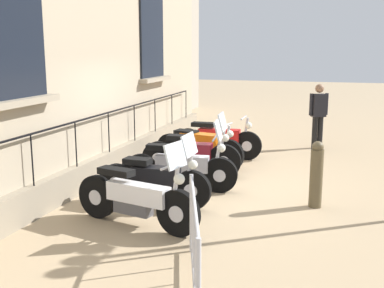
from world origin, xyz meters
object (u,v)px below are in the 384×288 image
Objects in this scene: motorcycle_black at (155,181)px; motorcycle_silver at (181,168)px; motorcycle_maroon at (192,155)px; crowd_barrier at (194,243)px; motorcycle_red at (217,140)px; pedestrian_standing at (318,112)px; bollard at (316,174)px; motorcycle_orange at (199,147)px; motorcycle_white at (137,198)px.

motorcycle_silver is at bearing 81.57° from motorcycle_black.
motorcycle_maroon reaches higher than crowd_barrier.
motorcycle_red is 3.01m from pedestrian_standing.
motorcycle_silver is 2.49m from bollard.
motorcycle_orange is 1.90× the size of bollard.
motorcycle_white reaches higher than crowd_barrier.
motorcycle_black is at bearing -92.22° from motorcycle_red.
motorcycle_silver is at bearing -85.00° from motorcycle_maroon.
motorcycle_white is 2.12m from crowd_barrier.
motorcycle_red is at bearing 89.60° from motorcycle_white.
motorcycle_maroon is at bearing 95.00° from motorcycle_silver.
motorcycle_black is 6.20m from pedestrian_standing.
bollard is (2.61, 0.70, 0.14)m from motorcycle_black.
pedestrian_standing is (2.43, 2.90, 0.50)m from motorcycle_orange.
motorcycle_black is at bearing 96.35° from motorcycle_white.
motorcycle_maroon is at bearing 107.38° from crowd_barrier.
motorcycle_orange is (-0.03, 2.79, 0.03)m from motorcycle_black.
pedestrian_standing reaches higher than motorcycle_white.
bollard is at bearing -6.15° from motorcycle_silver.
pedestrian_standing is (0.91, 8.31, 0.40)m from crowd_barrier.
pedestrian_standing reaches higher than motorcycle_maroon.
motorcycle_maroon is 2.86m from bollard.
pedestrian_standing is (2.29, 6.70, 0.53)m from motorcycle_white.
motorcycle_red is at bearing 79.68° from motorcycle_orange.
motorcycle_black is 3.77m from motorcycle_red.
bollard is 5.01m from pedestrian_standing.
motorcycle_red is at bearing 87.78° from motorcycle_black.
motorcycle_black reaches higher than crowd_barrier.
crowd_barrier is (1.35, -6.38, 0.12)m from motorcycle_red.
motorcycle_maroon is at bearing 88.41° from motorcycle_black.
motorcycle_silver is (0.14, 0.97, -0.01)m from motorcycle_black.
motorcycle_white is 1.26× the size of pedestrian_standing.
motorcycle_white is 7.10m from pedestrian_standing.
motorcycle_maroon reaches higher than bollard.
crowd_barrier is (1.52, -5.41, 0.10)m from motorcycle_orange.
motorcycle_black is 0.97× the size of motorcycle_maroon.
pedestrian_standing reaches higher than motorcycle_silver.
motorcycle_white is 1.00× the size of motorcycle_orange.
motorcycle_black is 1.20× the size of pedestrian_standing.
bollard reaches higher than crowd_barrier.
motorcycle_white is 0.99× the size of motorcycle_silver.
bollard is (1.12, 3.31, 0.00)m from crowd_barrier.
motorcycle_maroon reaches higher than motorcycle_red.
motorcycle_orange is 3.37m from bollard.
motorcycle_silver is 1.93× the size of bollard.
crowd_barrier is at bearing -49.36° from motorcycle_white.
motorcycle_silver is 1.01m from motorcycle_maroon.
motorcycle_silver reaches higher than motorcycle_black.
motorcycle_maroon is (0.05, 1.97, 0.02)m from motorcycle_black.
motorcycle_orange is (-0.17, 1.83, 0.04)m from motorcycle_silver.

